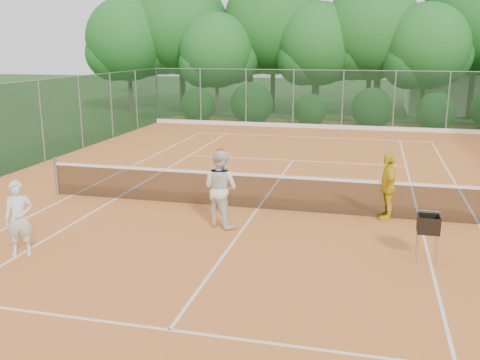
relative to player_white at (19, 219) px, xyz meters
name	(u,v)px	position (x,y,z in m)	size (l,w,h in m)	color
ground	(257,210)	(4.05, 4.29, -0.81)	(120.00, 120.00, 0.00)	#1E4017
clay_court	(257,210)	(4.05, 4.29, -0.80)	(18.00, 36.00, 0.02)	orange
club_building	(473,90)	(13.05, 28.29, 0.69)	(8.00, 5.00, 3.00)	beige
tennis_net	(258,191)	(4.05, 4.29, -0.28)	(11.97, 0.10, 1.10)	gray
player_white	(19,219)	(0.00, 0.00, 0.00)	(0.58, 0.38, 1.58)	silver
player_center_grp	(221,188)	(3.48, 2.77, 0.15)	(1.11, 1.01, 1.90)	silver
player_yellow	(388,186)	(7.33, 4.31, 0.05)	(0.98, 0.41, 1.68)	yellow
ball_hopper	(428,225)	(8.07, 1.72, -0.05)	(0.41, 0.41, 0.94)	gray
stray_ball_a	(234,139)	(0.77, 14.54, -0.76)	(0.07, 0.07, 0.07)	#C6D030
stray_ball_b	(252,140)	(1.56, 14.66, -0.76)	(0.07, 0.07, 0.07)	#D2DD33
stray_ball_c	(341,138)	(5.53, 16.02, -0.76)	(0.07, 0.07, 0.07)	#BAD732
court_markings	(257,209)	(4.05, 4.29, -0.79)	(11.03, 23.83, 0.01)	white
fence_back	(318,99)	(4.05, 19.29, 0.71)	(18.07, 0.07, 3.00)	#19381E
tropical_treeline	(353,30)	(5.48, 24.52, 4.30)	(32.10, 8.49, 15.03)	brown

